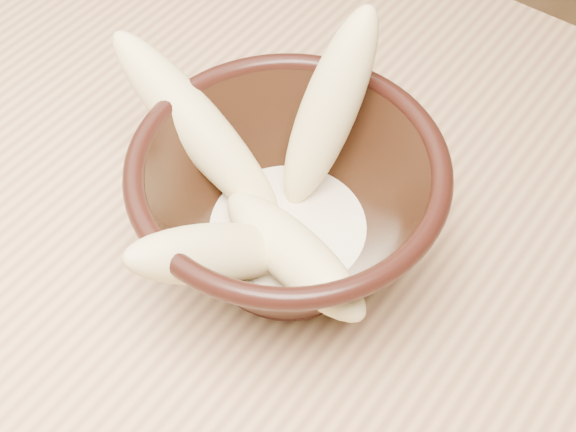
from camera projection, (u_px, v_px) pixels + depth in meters
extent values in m
cube|color=tan|center=(433.00, 405.00, 0.54)|extent=(1.20, 0.80, 0.04)
cylinder|color=tan|center=(200.00, 138.00, 1.20)|extent=(0.05, 0.05, 0.71)
cylinder|color=black|center=(288.00, 257.00, 0.58)|extent=(0.09, 0.09, 0.01)
cylinder|color=black|center=(288.00, 240.00, 0.57)|extent=(0.09, 0.09, 0.01)
torus|color=black|center=(288.00, 167.00, 0.51)|extent=(0.21, 0.21, 0.01)
cylinder|color=#F3E5C3|center=(288.00, 232.00, 0.56)|extent=(0.12, 0.12, 0.02)
ellipsoid|color=#F5E891|center=(329.00, 109.00, 0.54)|extent=(0.04, 0.11, 0.15)
ellipsoid|color=#F5E891|center=(197.00, 127.00, 0.55)|extent=(0.16, 0.05, 0.12)
ellipsoid|color=#F5E891|center=(293.00, 254.00, 0.51)|extent=(0.14, 0.07, 0.05)
ellipsoid|color=#F5E891|center=(218.00, 253.00, 0.50)|extent=(0.09, 0.14, 0.11)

